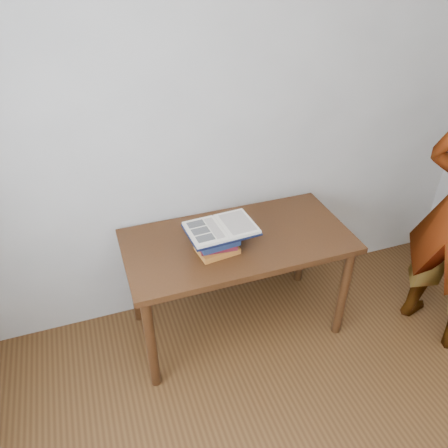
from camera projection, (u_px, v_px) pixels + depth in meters
name	position (u px, v px, depth m)	size (l,w,h in m)	color
desk	(238.00, 252.00, 2.62)	(1.34, 0.67, 0.72)	#402210
book_stack	(217.00, 242.00, 2.43)	(0.24, 0.19, 0.12)	#B36528
open_book	(221.00, 228.00, 2.41)	(0.40, 0.29, 0.03)	black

